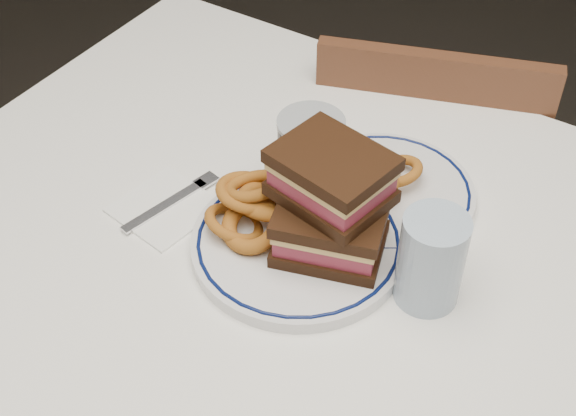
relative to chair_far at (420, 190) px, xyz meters
The scene contains 11 objects.
dining_table 0.53m from the chair_far, 78.07° to the right, with size 1.27×0.87×0.75m.
chair_far is the anchor object (origin of this frame).
main_plate 0.59m from the chair_far, 86.56° to the right, with size 0.28×0.28×0.02m.
reuben_sandwich 0.63m from the chair_far, 82.20° to the right, with size 0.17×0.15×0.14m.
onion_rings_main 0.62m from the chair_far, 93.85° to the right, with size 0.12×0.14×0.10m.
ketchup_ramekin 0.55m from the chair_far, 92.08° to the right, with size 0.06×0.06×0.04m.
beer_mug 0.57m from the chair_far, 89.65° to the right, with size 0.13×0.09×0.15m.
water_glass 0.64m from the chair_far, 67.38° to the right, with size 0.08×0.08×0.13m, color #9BAFC8.
far_plate 0.48m from the chair_far, 77.41° to the right, with size 0.25×0.25×0.02m.
onion_rings_far 0.49m from the chair_far, 78.67° to the right, with size 0.10×0.12×0.05m.
napkin_fork 0.64m from the chair_far, 106.89° to the right, with size 0.14×0.16×0.01m.
Camera 1 is at (0.30, -0.63, 1.51)m, focal length 50.00 mm.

